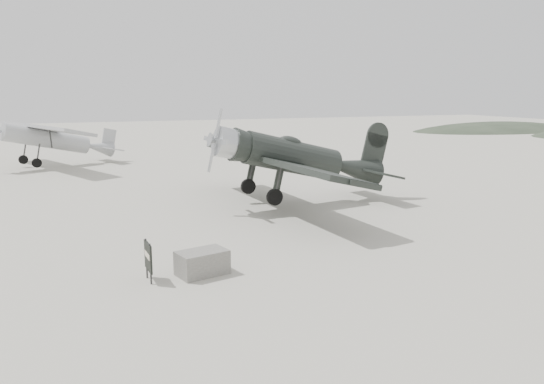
{
  "coord_description": "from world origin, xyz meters",
  "views": [
    {
      "loc": [
        -5.7,
        -16.7,
        5.36
      ],
      "look_at": [
        1.65,
        2.04,
        1.5
      ],
      "focal_mm": 35.0,
      "sensor_mm": 36.0,
      "label": 1
    }
  ],
  "objects_px": {
    "equipment_block": "(202,263)",
    "sign_board": "(148,257)",
    "lowwing_monoplane": "(299,159)",
    "highwing_monoplane": "(52,136)"
  },
  "relations": [
    {
      "from": "equipment_block",
      "to": "sign_board",
      "type": "height_order",
      "value": "sign_board"
    },
    {
      "from": "lowwing_monoplane",
      "to": "highwing_monoplane",
      "type": "height_order",
      "value": "lowwing_monoplane"
    },
    {
      "from": "highwing_monoplane",
      "to": "equipment_block",
      "type": "distance_m",
      "value": 26.3
    },
    {
      "from": "lowwing_monoplane",
      "to": "sign_board",
      "type": "xyz_separation_m",
      "value": [
        -8.2,
        -7.78,
        -1.51
      ]
    },
    {
      "from": "lowwing_monoplane",
      "to": "highwing_monoplane",
      "type": "xyz_separation_m",
      "value": [
        -11.02,
        18.08,
        0.01
      ]
    },
    {
      "from": "highwing_monoplane",
      "to": "sign_board",
      "type": "height_order",
      "value": "highwing_monoplane"
    },
    {
      "from": "highwing_monoplane",
      "to": "sign_board",
      "type": "distance_m",
      "value": 26.06
    },
    {
      "from": "lowwing_monoplane",
      "to": "sign_board",
      "type": "height_order",
      "value": "lowwing_monoplane"
    },
    {
      "from": "lowwing_monoplane",
      "to": "equipment_block",
      "type": "distance_m",
      "value": 10.4
    },
    {
      "from": "lowwing_monoplane",
      "to": "highwing_monoplane",
      "type": "distance_m",
      "value": 21.18
    }
  ]
}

